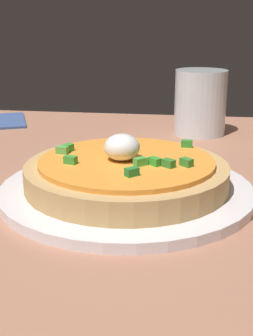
% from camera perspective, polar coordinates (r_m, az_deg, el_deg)
% --- Properties ---
extents(dining_table, '(1.18, 0.71, 0.03)m').
position_cam_1_polar(dining_table, '(0.61, -4.94, -1.64)').
color(dining_table, '#A86F56').
rests_on(dining_table, ground).
extents(plate, '(0.27, 0.27, 0.01)m').
position_cam_1_polar(plate, '(0.51, 0.00, -2.69)').
color(plate, white).
rests_on(plate, dining_table).
extents(pizza, '(0.22, 0.22, 0.06)m').
position_cam_1_polar(pizza, '(0.51, -0.01, -0.51)').
color(pizza, tan).
rests_on(pizza, plate).
extents(cup_near, '(0.08, 0.08, 0.10)m').
position_cam_1_polar(cup_near, '(0.78, 8.89, 7.58)').
color(cup_near, silver).
rests_on(cup_near, dining_table).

